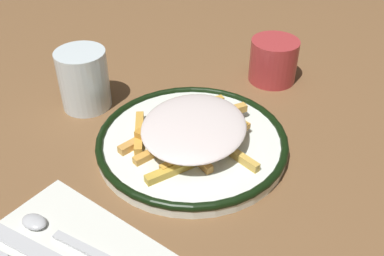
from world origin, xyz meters
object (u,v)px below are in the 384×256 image
spoon (56,233)px  coffee_mug (274,60)px  fries_heap (194,129)px  water_glass (86,78)px  plate (192,142)px

spoon → coffee_mug: bearing=-5.8°
fries_heap → water_glass: size_ratio=2.17×
fries_heap → coffee_mug: size_ratio=1.94×
fries_heap → water_glass: bearing=87.7°
water_glass → coffee_mug: water_glass is taller
fries_heap → water_glass: (0.01, 0.21, 0.01)m
fries_heap → spoon: fries_heap is taller
water_glass → coffee_mug: 0.33m
spoon → water_glass: (0.23, 0.17, 0.03)m
fries_heap → coffee_mug: coffee_mug is taller
water_glass → fries_heap: bearing=-92.3°
spoon → coffee_mug: coffee_mug is taller
plate → fries_heap: bearing=-123.7°
water_glass → plate: bearing=-91.3°
plate → water_glass: (0.00, 0.21, 0.04)m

